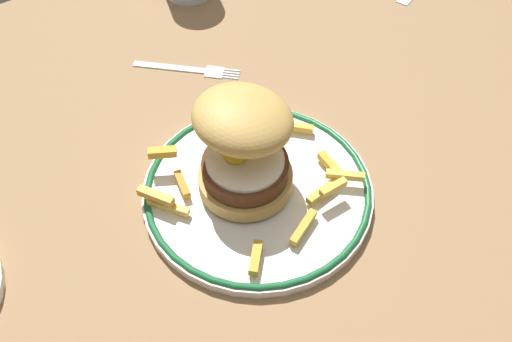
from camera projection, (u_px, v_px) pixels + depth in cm
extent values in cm
cube|color=#95724C|center=(248.00, 195.00, 73.05)|extent=(123.65, 97.20, 4.00)
cylinder|color=white|center=(256.00, 194.00, 69.94)|extent=(25.59, 25.59, 1.20)
torus|color=#196033|center=(256.00, 190.00, 69.47)|extent=(25.19, 25.19, 0.80)
cylinder|color=tan|center=(245.00, 179.00, 68.82)|extent=(10.38, 10.38, 1.80)
cylinder|color=#522E19|center=(245.00, 168.00, 67.34)|extent=(9.38, 9.38, 2.02)
cylinder|color=white|center=(245.00, 160.00, 66.36)|extent=(8.40, 8.40, 0.50)
ellipsoid|color=yellow|center=(239.00, 157.00, 65.79)|extent=(2.60, 2.60, 1.40)
ellipsoid|color=tan|center=(242.00, 119.00, 64.04)|extent=(11.63, 11.05, 6.28)
cube|color=orange|center=(253.00, 133.00, 73.87)|extent=(1.21, 3.31, 0.70)
cube|color=gold|center=(333.00, 187.00, 66.75)|extent=(3.24, 0.81, 0.79)
cube|color=gold|center=(256.00, 258.00, 63.04)|extent=(3.21, 3.36, 0.94)
cube|color=gold|center=(259.00, 119.00, 75.22)|extent=(4.56, 0.91, 0.82)
cube|color=gold|center=(322.00, 192.00, 68.30)|extent=(4.22, 1.36, 0.86)
cube|color=gold|center=(301.00, 128.00, 74.32)|extent=(2.63, 2.62, 0.80)
cube|color=gold|center=(182.00, 184.00, 68.97)|extent=(1.55, 3.64, 0.84)
cube|color=gold|center=(345.00, 175.00, 68.79)|extent=(3.73, 3.40, 0.79)
cube|color=gold|center=(329.00, 163.00, 70.79)|extent=(1.06, 3.29, 0.92)
cube|color=gold|center=(156.00, 196.00, 66.74)|extent=(2.95, 4.02, 0.93)
cube|color=gold|center=(303.00, 227.00, 65.42)|extent=(4.53, 2.69, 0.83)
cube|color=gold|center=(162.00, 152.00, 69.21)|extent=(3.23, 2.37, 0.98)
cube|color=#EBB349|center=(168.00, 206.00, 67.12)|extent=(3.42, 4.34, 0.78)
cube|color=silver|center=(170.00, 67.00, 83.76)|extent=(7.99, 7.56, 0.36)
cube|color=silver|center=(214.00, 72.00, 83.18)|extent=(3.26, 3.25, 0.32)
cube|color=silver|center=(232.00, 69.00, 83.44)|extent=(1.93, 1.83, 0.28)
cube|color=silver|center=(231.00, 72.00, 83.13)|extent=(1.93, 1.83, 0.28)
cube|color=silver|center=(230.00, 75.00, 82.81)|extent=(1.93, 1.83, 0.28)
cube|color=silver|center=(229.00, 77.00, 82.50)|extent=(1.93, 1.83, 0.28)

